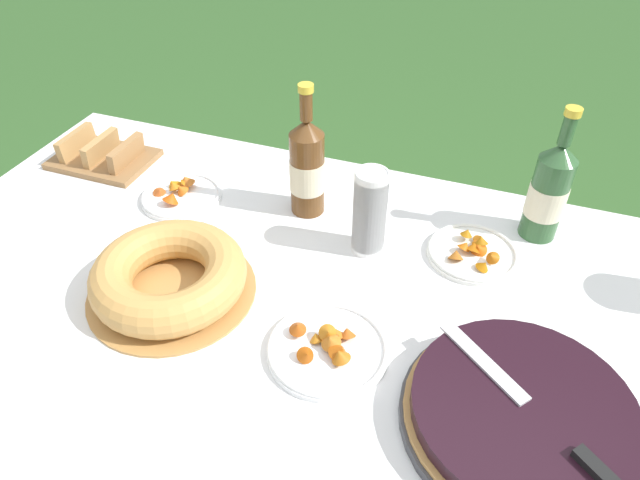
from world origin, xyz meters
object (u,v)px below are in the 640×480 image
(snack_plate_near, at_px, (328,347))
(snack_plate_far, at_px, (473,252))
(bundt_cake, at_px, (169,276))
(cup_stack, at_px, (370,213))
(snack_plate_right, at_px, (181,194))
(berry_tart, at_px, (521,415))
(cider_bottle_green, at_px, (549,192))
(cider_bottle_amber, at_px, (307,167))
(serving_knife, at_px, (541,416))
(bread_board, at_px, (103,155))

(snack_plate_near, relative_size, snack_plate_far, 1.13)
(bundt_cake, bearing_deg, cup_stack, 38.76)
(snack_plate_right, bearing_deg, bundt_cake, -62.20)
(berry_tart, xyz_separation_m, cider_bottle_green, (-0.01, 0.53, 0.09))
(berry_tart, height_order, bundt_cake, bundt_cake)
(cider_bottle_amber, bearing_deg, cider_bottle_green, 10.03)
(snack_plate_right, bearing_deg, snack_plate_far, 2.41)
(cup_stack, relative_size, cider_bottle_green, 0.64)
(serving_knife, distance_m, bread_board, 1.24)
(snack_plate_near, bearing_deg, cider_bottle_amber, 115.83)
(serving_knife, height_order, cup_stack, cup_stack)
(berry_tart, relative_size, snack_plate_right, 1.96)
(berry_tart, relative_size, bundt_cake, 1.14)
(serving_knife, height_order, cider_bottle_green, cider_bottle_green)
(cider_bottle_green, height_order, snack_plate_near, cider_bottle_green)
(cider_bottle_green, relative_size, cider_bottle_amber, 0.98)
(snack_plate_right, bearing_deg, serving_knife, -23.87)
(bread_board, bearing_deg, cider_bottle_green, 4.19)
(berry_tart, xyz_separation_m, serving_knife, (0.02, -0.02, 0.04))
(berry_tart, bearing_deg, cup_stack, 136.31)
(cup_stack, xyz_separation_m, cider_bottle_amber, (-0.18, 0.09, 0.02))
(cup_stack, height_order, snack_plate_right, cup_stack)
(snack_plate_right, bearing_deg, berry_tart, -23.40)
(berry_tart, distance_m, bundt_cake, 0.69)
(serving_knife, distance_m, snack_plate_far, 0.44)
(snack_plate_far, height_order, bread_board, bread_board)
(serving_knife, xyz_separation_m, cider_bottle_green, (-0.03, 0.54, 0.05))
(berry_tart, relative_size, snack_plate_near, 1.73)
(berry_tart, bearing_deg, bread_board, 158.57)
(cider_bottle_amber, bearing_deg, snack_plate_near, -64.17)
(bundt_cake, bearing_deg, snack_plate_right, 117.80)
(serving_knife, xyz_separation_m, cup_stack, (-0.38, 0.36, 0.04))
(serving_knife, distance_m, bundt_cake, 0.72)
(serving_knife, distance_m, cider_bottle_amber, 0.72)
(berry_tart, relative_size, snack_plate_far, 1.96)
(cider_bottle_amber, bearing_deg, bread_board, 178.96)
(cup_stack, height_order, snack_plate_near, cup_stack)
(serving_knife, distance_m, cup_stack, 0.52)
(snack_plate_far, bearing_deg, cider_bottle_amber, 174.72)
(snack_plate_near, height_order, snack_plate_right, snack_plate_near)
(berry_tart, height_order, serving_knife, serving_knife)
(cider_bottle_amber, height_order, snack_plate_far, cider_bottle_amber)
(cider_bottle_amber, xyz_separation_m, snack_plate_near, (0.19, -0.40, -0.11))
(snack_plate_near, bearing_deg, bundt_cake, 174.05)
(cider_bottle_green, distance_m, bread_board, 1.13)
(serving_knife, relative_size, snack_plate_near, 1.37)
(cup_stack, bearing_deg, cider_bottle_green, 28.01)
(cup_stack, xyz_separation_m, snack_plate_far, (0.22, 0.06, -0.09))
(berry_tart, relative_size, serving_knife, 1.26)
(cider_bottle_green, bearing_deg, cup_stack, -151.99)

